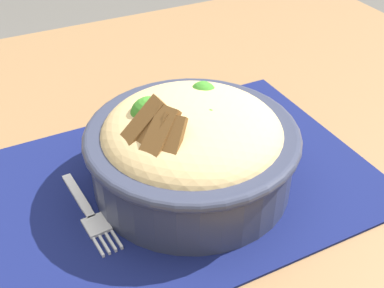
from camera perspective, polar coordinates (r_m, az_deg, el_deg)
The scene contains 4 objects.
table at distance 0.57m, azimuth 0.32°, elevation -11.27°, with size 1.05×0.96×0.76m.
placemat at distance 0.52m, azimuth -4.43°, elevation -5.33°, with size 0.46×0.29×0.00m, color #11194C.
bowl at distance 0.50m, azimuth -0.06°, elevation -0.17°, with size 0.22×0.22×0.11m.
fork at distance 0.50m, azimuth -11.55°, elevation -7.88°, with size 0.03×0.12×0.00m.
Camera 1 is at (0.17, 0.34, 1.11)m, focal length 46.82 mm.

